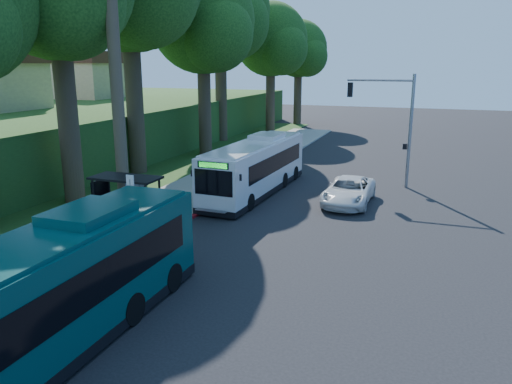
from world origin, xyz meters
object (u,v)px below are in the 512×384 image
at_px(bus_shelter, 124,191).
at_px(teal_bus, 48,293).
at_px(pickup, 349,191).
at_px(white_bus, 256,166).

bearing_deg(bus_shelter, teal_bus, -66.31).
bearing_deg(bus_shelter, pickup, 40.28).
height_order(bus_shelter, teal_bus, teal_bus).
relative_size(bus_shelter, teal_bus, 0.27).
distance_m(white_bus, teal_bus, 18.14).
relative_size(teal_bus, pickup, 2.31).
bearing_deg(white_bus, pickup, -3.80).
distance_m(bus_shelter, pickup, 12.18).
xyz_separation_m(bus_shelter, teal_bus, (4.25, -9.68, -0.06)).
bearing_deg(teal_bus, bus_shelter, 113.84).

